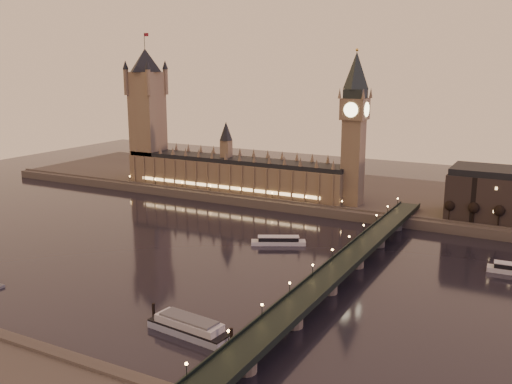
# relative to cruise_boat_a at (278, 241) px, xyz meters

# --- Properties ---
(ground) EXTENTS (700.00, 700.00, 0.00)m
(ground) POSITION_rel_cruise_boat_a_xyz_m (-41.15, -33.48, -2.16)
(ground) COLOR black
(ground) RESTS_ON ground
(far_embankment) EXTENTS (560.00, 130.00, 6.00)m
(far_embankment) POSITION_rel_cruise_boat_a_xyz_m (-11.15, 131.52, 0.84)
(far_embankment) COLOR #423D35
(far_embankment) RESTS_ON ground
(palace_of_westminster) EXTENTS (180.00, 26.62, 52.00)m
(palace_of_westminster) POSITION_rel_cruise_boat_a_xyz_m (-81.28, 87.51, 19.54)
(palace_of_westminster) COLOR brown
(palace_of_westminster) RESTS_ON ground
(victoria_tower) EXTENTS (31.68, 31.68, 118.00)m
(victoria_tower) POSITION_rel_cruise_boat_a_xyz_m (-161.15, 87.52, 63.62)
(victoria_tower) COLOR brown
(victoria_tower) RESTS_ON ground
(big_ben) EXTENTS (17.68, 17.68, 104.00)m
(big_ben) POSITION_rel_cruise_boat_a_xyz_m (12.84, 87.50, 61.79)
(big_ben) COLOR brown
(big_ben) RESTS_ON ground
(westminster_bridge) EXTENTS (13.20, 260.00, 15.30)m
(westminster_bridge) POSITION_rel_cruise_boat_a_xyz_m (50.46, -33.48, 3.35)
(westminster_bridge) COLOR black
(westminster_bridge) RESTS_ON ground
(bare_tree_0) EXTENTS (6.57, 6.57, 13.36)m
(bare_tree_0) POSITION_rel_cruise_boat_a_xyz_m (79.53, 75.52, 13.82)
(bare_tree_0) COLOR black
(bare_tree_0) RESTS_ON ground
(bare_tree_1) EXTENTS (6.57, 6.57, 13.36)m
(bare_tree_1) POSITION_rel_cruise_boat_a_xyz_m (92.92, 75.52, 13.82)
(bare_tree_1) COLOR black
(bare_tree_1) RESTS_ON ground
(bare_tree_2) EXTENTS (6.57, 6.57, 13.36)m
(bare_tree_2) POSITION_rel_cruise_boat_a_xyz_m (106.32, 75.52, 13.82)
(bare_tree_2) COLOR black
(bare_tree_2) RESTS_ON ground
(cruise_boat_a) EXTENTS (30.28, 20.15, 4.91)m
(cruise_boat_a) POSITION_rel_cruise_boat_a_xyz_m (0.00, 0.00, 0.00)
(cruise_boat_a) COLOR silver
(cruise_boat_a) RESTS_ON ground
(moored_barge) EXTENTS (39.63, 13.33, 7.31)m
(moored_barge) POSITION_rel_cruise_boat_a_xyz_m (18.72, -114.99, 0.92)
(moored_barge) COLOR #96A4BF
(moored_barge) RESTS_ON ground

